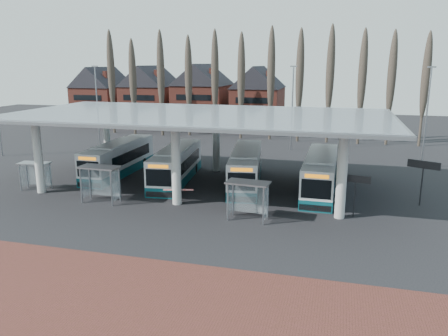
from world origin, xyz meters
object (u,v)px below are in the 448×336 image
(bus_1, at_px, (176,165))
(bus_3, at_px, (320,174))
(bus_0, at_px, (119,159))
(shelter_0, at_px, (36,170))
(shelter_2, at_px, (248,192))
(bus_2, at_px, (246,168))
(shelter_1, at_px, (101,176))

(bus_1, relative_size, bus_3, 0.99)
(bus_0, relative_size, bus_3, 0.99)
(bus_0, relative_size, bus_1, 1.00)
(bus_0, xyz_separation_m, shelter_0, (-4.11, -6.88, 0.25))
(shelter_0, bearing_deg, bus_1, 22.24)
(bus_1, xyz_separation_m, bus_3, (12.82, -0.05, 0.04))
(bus_3, relative_size, shelter_0, 4.26)
(bus_0, height_order, shelter_2, bus_0)
(bus_2, height_order, shelter_1, bus_2)
(bus_0, relative_size, shelter_0, 4.20)
(bus_1, distance_m, bus_2, 6.38)
(bus_2, distance_m, shelter_2, 9.07)
(bus_0, relative_size, shelter_2, 3.70)
(bus_2, relative_size, shelter_0, 4.31)
(bus_2, bearing_deg, shelter_0, -168.24)
(bus_2, xyz_separation_m, bus_3, (6.46, -0.54, 0.01))
(bus_1, relative_size, bus_2, 0.98)
(shelter_0, relative_size, shelter_1, 0.86)
(shelter_2, bearing_deg, bus_2, 108.10)
(bus_1, relative_size, shelter_1, 3.64)
(shelter_1, bearing_deg, shelter_2, -3.35)
(bus_1, height_order, bus_2, bus_2)
(shelter_2, bearing_deg, bus_1, 140.28)
(bus_0, height_order, bus_3, bus_3)
(bus_3, height_order, shelter_2, bus_3)
(bus_0, xyz_separation_m, shelter_2, (14.75, -9.46, 0.50))
(bus_2, xyz_separation_m, shelter_1, (-9.71, -7.84, 0.59))
(bus_2, bearing_deg, bus_0, 168.53)
(bus_2, bearing_deg, shelter_1, -149.67)
(shelter_1, xyz_separation_m, shelter_2, (11.76, -0.98, -0.10))
(shelter_2, bearing_deg, bus_0, 152.33)
(bus_0, bearing_deg, shelter_1, -71.42)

